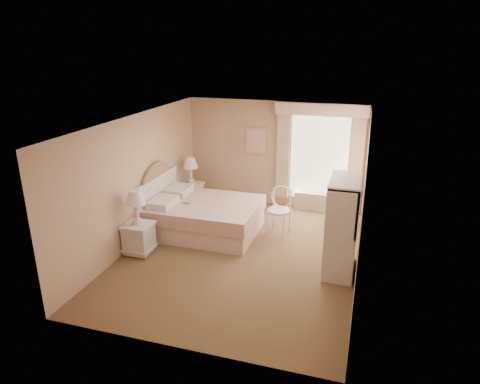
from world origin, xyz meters
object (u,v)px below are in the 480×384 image
(bed, at_px, (200,215))
(cafe_chair, at_px, (280,206))
(round_table, at_px, (339,201))
(armoire, at_px, (342,234))
(nightstand_near, at_px, (138,230))
(nightstand_far, at_px, (191,188))

(bed, relative_size, cafe_chair, 2.22)
(bed, relative_size, round_table, 3.24)
(round_table, distance_m, armoire, 2.25)
(armoire, bearing_deg, round_table, 95.40)
(bed, relative_size, nightstand_near, 1.79)
(nightstand_far, xyz_separation_m, cafe_chair, (2.32, -0.81, 0.11))
(nightstand_near, bearing_deg, round_table, 37.70)
(bed, distance_m, nightstand_near, 1.44)
(bed, bearing_deg, armoire, -15.42)
(round_table, xyz_separation_m, cafe_chair, (-1.12, -0.97, 0.12))
(nightstand_near, distance_m, nightstand_far, 2.50)
(nightstand_far, bearing_deg, round_table, 2.62)
(bed, bearing_deg, nightstand_near, -120.26)
(bed, relative_size, nightstand_far, 1.81)
(bed, relative_size, armoire, 1.32)
(bed, xyz_separation_m, armoire, (2.93, -0.81, 0.32))
(nightstand_far, relative_size, cafe_chair, 1.23)
(nightstand_near, xyz_separation_m, cafe_chair, (2.32, 1.69, 0.11))
(nightstand_near, height_order, armoire, armoire)
(armoire, bearing_deg, bed, 164.58)
(round_table, height_order, cafe_chair, cafe_chair)
(round_table, distance_m, cafe_chair, 1.48)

